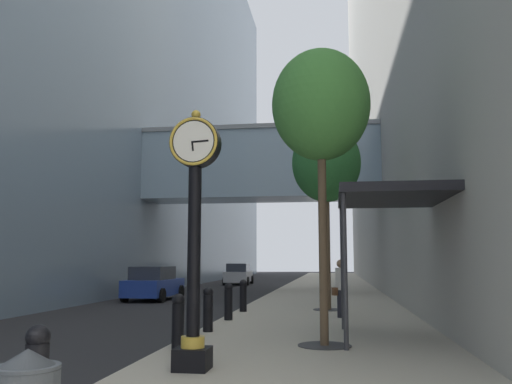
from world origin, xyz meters
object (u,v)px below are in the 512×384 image
(street_clock, at_px, (194,224))
(bollard_fifth, at_px, (228,300))
(bollard_third, at_px, (178,320))
(bollard_fourth, at_px, (208,308))
(car_white_near, at_px, (238,274))
(bollard_sixth, at_px, (243,295))
(bollard_nearest, at_px, (36,374))
(street_tree_mid_near, at_px, (326,164))
(car_blue_mid, at_px, (154,284))
(pedestrian_walking, at_px, (341,287))
(street_tree_near, at_px, (321,107))

(street_clock, distance_m, bollard_fifth, 7.40)
(bollard_third, distance_m, bollard_fourth, 2.59)
(bollard_third, xyz_separation_m, car_white_near, (-4.21, 30.39, 0.07))
(street_clock, distance_m, bollard_third, 2.77)
(bollard_sixth, distance_m, car_white_near, 23.01)
(bollard_nearest, distance_m, street_tree_mid_near, 15.01)
(car_blue_mid, bearing_deg, pedestrian_walking, -41.83)
(bollard_nearest, height_order, pedestrian_walking, pedestrian_walking)
(bollard_fifth, xyz_separation_m, car_blue_mid, (-5.36, 8.88, 0.06))
(bollard_nearest, relative_size, pedestrian_walking, 0.61)
(car_blue_mid, bearing_deg, bollard_nearest, -74.44)
(bollard_third, distance_m, pedestrian_walking, 7.14)
(bollard_fourth, xyz_separation_m, car_white_near, (-4.21, 27.80, 0.07))
(bollard_fifth, relative_size, street_tree_near, 0.17)
(bollard_sixth, relative_size, street_tree_mid_near, 0.16)
(bollard_fifth, distance_m, car_blue_mid, 10.37)
(street_tree_mid_near, xyz_separation_m, pedestrian_walking, (0.41, -2.47, -4.29))
(bollard_fifth, bearing_deg, bollard_nearest, -90.00)
(bollard_fifth, xyz_separation_m, car_white_near, (-4.21, 25.21, 0.07))
(bollard_fifth, relative_size, bollard_sixth, 1.00)
(bollard_fourth, xyz_separation_m, bollard_fifth, (0.00, 2.59, 0.00))
(street_clock, distance_m, street_tree_mid_near, 11.31)
(street_tree_near, xyz_separation_m, pedestrian_walking, (0.41, 5.53, -4.11))
(street_tree_near, bearing_deg, bollard_third, -164.74)
(bollard_fourth, bearing_deg, car_white_near, 98.61)
(pedestrian_walking, bearing_deg, street_clock, -106.61)
(car_blue_mid, bearing_deg, street_clock, -68.90)
(bollard_fourth, bearing_deg, street_clock, -79.73)
(bollard_nearest, xyz_separation_m, car_white_near, (-4.21, 35.56, 0.07))
(bollard_nearest, xyz_separation_m, car_blue_mid, (-5.36, 19.24, 0.06))
(bollard_nearest, distance_m, bollard_sixth, 12.95)
(bollard_sixth, distance_m, street_tree_mid_near, 5.57)
(pedestrian_walking, xyz_separation_m, car_blue_mid, (-8.65, 7.74, -0.30))
(bollard_fourth, xyz_separation_m, pedestrian_walking, (3.29, 3.73, 0.37))
(bollard_nearest, height_order, bollard_sixth, same)
(bollard_fourth, height_order, bollard_sixth, same)
(bollard_fourth, distance_m, bollard_sixth, 5.18)
(street_tree_mid_near, bearing_deg, bollard_nearest, -101.65)
(bollard_third, relative_size, car_blue_mid, 0.27)
(bollard_fifth, distance_m, pedestrian_walking, 3.50)
(street_clock, bearing_deg, street_tree_near, 53.13)
(car_white_near, bearing_deg, car_blue_mid, -94.02)
(bollard_sixth, bearing_deg, car_blue_mid, 130.40)
(bollard_fifth, xyz_separation_m, street_tree_mid_near, (2.88, 3.62, 4.66))
(bollard_fifth, height_order, street_tree_mid_near, street_tree_mid_near)
(pedestrian_walking, bearing_deg, car_blue_mid, 138.17)
(car_blue_mid, bearing_deg, bollard_fifth, -58.91)
(bollard_sixth, distance_m, street_tree_near, 8.78)
(street_clock, xyz_separation_m, bollard_fourth, (-0.82, 4.54, -1.78))
(street_tree_mid_near, distance_m, car_blue_mid, 10.80)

